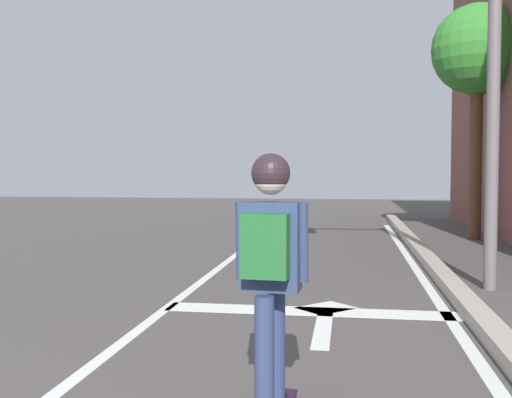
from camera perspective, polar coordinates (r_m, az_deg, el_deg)
lane_line_center at (r=6.92m, az=-7.89°, el=-9.75°), size 0.12×20.00×0.01m
lane_line_curbside at (r=6.72m, az=17.46°, el=-10.23°), size 0.12×20.00×0.01m
stop_bar at (r=6.54m, az=5.18°, el=-10.48°), size 3.10×0.40×0.01m
lane_arrow_stem at (r=5.89m, az=6.32°, el=-12.00°), size 0.16×1.40×0.01m
lane_arrow_head at (r=6.71m, az=6.62°, el=-10.14°), size 0.71×0.71×0.01m
curb_strip at (r=6.75m, az=19.59°, el=-9.63°), size 0.24×24.00×0.14m
skater at (r=3.49m, az=1.32°, el=-5.19°), size 0.43×0.59×1.52m
traffic_signal_mast at (r=8.18m, az=16.01°, el=17.43°), size 3.80×0.34×5.28m
roadside_tree at (r=14.03m, az=20.12°, el=12.77°), size 1.92×1.92×5.01m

